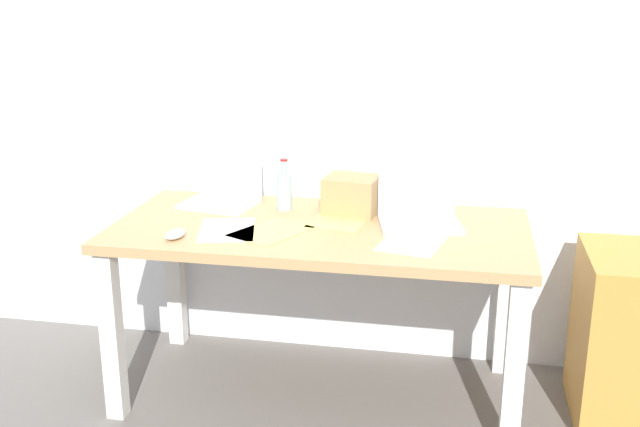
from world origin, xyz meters
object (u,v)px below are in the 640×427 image
computer_mouse (175,234)px  laptop_left (223,193)px  laptop_right (419,212)px  cardboard_box (352,195)px  filing_cabinet (631,338)px  beer_bottle (284,190)px  desk (320,249)px

computer_mouse → laptop_left: bearing=101.7°
laptop_left → laptop_right: laptop_right is taller
laptop_right → cardboard_box: size_ratio=1.65×
cardboard_box → filing_cabinet: size_ratio=0.31×
laptop_left → cardboard_box: size_ratio=1.55×
beer_bottle → computer_mouse: beer_bottle is taller
beer_bottle → cardboard_box: beer_bottle is taller
laptop_left → beer_bottle: laptop_left is taller
desk → beer_bottle: beer_bottle is taller
laptop_right → cardboard_box: 0.31m
beer_bottle → filing_cabinet: beer_bottle is taller
laptop_left → cardboard_box: laptop_left is taller
desk → laptop_left: 0.54m
laptop_left → filing_cabinet: 1.76m
beer_bottle → computer_mouse: 0.56m
desk → filing_cabinet: bearing=2.0°
filing_cabinet → laptop_right: bearing=176.7°
laptop_left → beer_bottle: size_ratio=1.53×
desk → beer_bottle: (-0.19, 0.20, 0.18)m
laptop_left → computer_mouse: laptop_left is taller
computer_mouse → filing_cabinet: size_ratio=0.15×
desk → cardboard_box: (0.10, 0.20, 0.17)m
laptop_right → computer_mouse: size_ratio=3.54×
computer_mouse → laptop_right: bearing=37.0°
beer_bottle → filing_cabinet: 1.50m
desk → laptop_right: laptop_right is taller
desk → beer_bottle: bearing=134.3°
laptop_left → computer_mouse: bearing=-93.8°
computer_mouse → filing_cabinet: 1.80m
desk → computer_mouse: computer_mouse is taller
desk → laptop_left: (-0.47, 0.23, 0.14)m
computer_mouse → cardboard_box: size_ratio=0.47×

